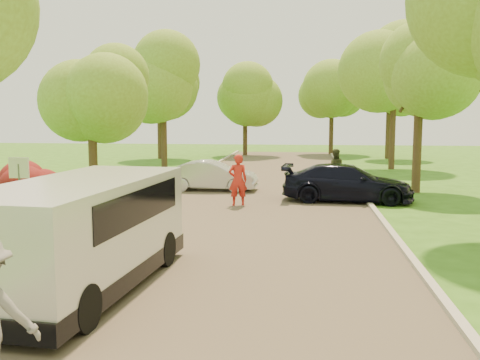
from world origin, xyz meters
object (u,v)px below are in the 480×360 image
at_px(person_striped, 238,180).
at_px(person_olive, 335,168).
at_px(dark_sedan, 347,183).
at_px(street_sign, 19,180).
at_px(minivan, 82,232).
at_px(silver_sedan, 212,176).

height_order(person_striped, person_olive, person_striped).
xyz_separation_m(dark_sedan, person_striped, (-4.01, -1.40, 0.22)).
bearing_deg(street_sign, person_striped, 48.83).
relative_size(minivan, person_olive, 3.31).
bearing_deg(person_olive, dark_sedan, 94.14).
bearing_deg(street_sign, minivan, -48.82).
height_order(minivan, person_olive, minivan).
bearing_deg(minivan, person_olive, 74.74).
bearing_deg(dark_sedan, street_sign, 132.53).
relative_size(silver_sedan, dark_sedan, 0.80).
xyz_separation_m(street_sign, person_striped, (5.09, 5.82, -0.63)).
distance_m(silver_sedan, dark_sedan, 6.07).
bearing_deg(street_sign, silver_sedan, 69.91).
bearing_deg(silver_sedan, person_striped, -155.35).
xyz_separation_m(street_sign, silver_sedan, (3.50, 9.57, -0.91)).
distance_m(street_sign, dark_sedan, 11.65).
bearing_deg(dark_sedan, person_olive, 7.04).
relative_size(minivan, silver_sedan, 1.46).
relative_size(person_striped, person_olive, 1.08).
bearing_deg(minivan, dark_sedan, 67.18).
relative_size(street_sign, minivan, 0.38).
bearing_deg(minivan, silver_sedan, 94.12).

